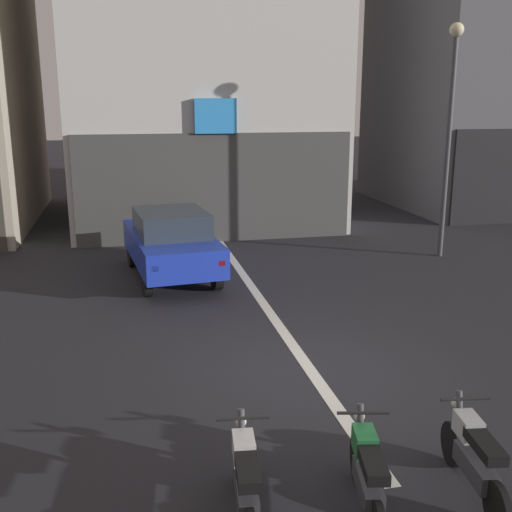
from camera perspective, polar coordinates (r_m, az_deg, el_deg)
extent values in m
plane|color=#232328|center=(9.74, 5.22, -10.75)|extent=(120.00, 120.00, 0.00)
cube|color=silver|center=(15.22, -1.50, -1.35)|extent=(0.20, 18.00, 0.01)
cube|color=#454543|center=(18.12, -3.69, 6.33)|extent=(8.17, 0.10, 3.20)
cube|color=#3399F2|center=(17.87, -3.82, 12.92)|extent=(1.21, 0.16, 0.98)
cylinder|color=black|center=(15.85, -11.52, 0.18)|extent=(0.25, 0.66, 0.64)
cylinder|color=black|center=(16.09, -6.04, 0.61)|extent=(0.25, 0.66, 0.64)
cylinder|color=black|center=(13.36, -10.15, -2.41)|extent=(0.25, 0.66, 0.64)
cylinder|color=black|center=(13.64, -3.70, -1.86)|extent=(0.25, 0.66, 0.64)
cube|color=#1E38BF|center=(14.61, -7.96, 0.87)|extent=(2.18, 4.26, 0.66)
cube|color=#2D3842|center=(14.33, -7.93, 3.11)|extent=(1.75, 2.12, 0.56)
cube|color=red|center=(12.55, -9.45, -1.19)|extent=(0.15, 0.07, 0.12)
cube|color=red|center=(12.83, -3.23, -0.68)|extent=(0.15, 0.07, 0.12)
cylinder|color=#47474C|center=(16.94, 17.45, 9.31)|extent=(0.14, 0.14, 5.65)
sphere|color=beige|center=(16.98, 18.25, 19.44)|extent=(0.36, 0.36, 0.36)
cylinder|color=black|center=(7.04, -1.41, -18.95)|extent=(0.12, 0.52, 0.52)
cube|color=#38383D|center=(6.46, -0.92, -21.16)|extent=(0.28, 0.75, 0.22)
cube|color=black|center=(6.13, -0.80, -19.35)|extent=(0.28, 0.62, 0.12)
cube|color=silver|center=(6.49, -1.15, -17.48)|extent=(0.26, 0.38, 0.24)
cylinder|color=#4C4C51|center=(6.71, -1.32, -16.99)|extent=(0.09, 0.24, 0.70)
cylinder|color=black|center=(6.48, -1.27, -14.93)|extent=(0.55, 0.09, 0.04)
sphere|color=silver|center=(6.74, -1.42, -15.21)|extent=(0.12, 0.12, 0.12)
cylinder|color=black|center=(7.22, 9.39, -18.22)|extent=(0.17, 0.52, 0.52)
cube|color=#38383D|center=(6.65, 10.43, -20.29)|extent=(0.34, 0.76, 0.22)
cube|color=black|center=(6.33, 10.86, -18.48)|extent=(0.33, 0.63, 0.12)
cube|color=#1E7238|center=(6.68, 10.12, -16.72)|extent=(0.29, 0.40, 0.24)
cylinder|color=#4C4C51|center=(6.90, 9.75, -16.27)|extent=(0.12, 0.25, 0.70)
cylinder|color=black|center=(6.67, 10.00, -14.24)|extent=(0.55, 0.14, 0.04)
sphere|color=silver|center=(6.93, 9.61, -14.55)|extent=(0.12, 0.12, 0.12)
cylinder|color=black|center=(7.73, 17.83, -16.38)|extent=(0.14, 0.52, 0.52)
cylinder|color=black|center=(6.86, 21.63, -21.06)|extent=(0.14, 0.52, 0.52)
cube|color=#38383D|center=(7.19, 19.83, -18.06)|extent=(0.30, 0.76, 0.22)
cube|color=black|center=(6.89, 20.63, -16.25)|extent=(0.30, 0.62, 0.12)
cube|color=#B2B5BA|center=(7.23, 19.22, -14.80)|extent=(0.27, 0.39, 0.24)
cylinder|color=#4C4C51|center=(7.43, 18.50, -14.47)|extent=(0.10, 0.24, 0.70)
cylinder|color=black|center=(7.22, 18.95, -12.52)|extent=(0.55, 0.11, 0.04)
sphere|color=silver|center=(7.46, 18.22, -12.89)|extent=(0.12, 0.12, 0.12)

